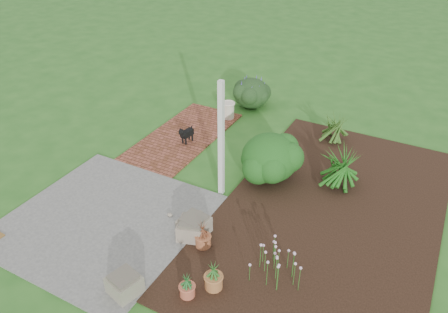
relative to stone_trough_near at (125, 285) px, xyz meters
The scene contains 18 objects.
ground 2.95m from the stone_trough_near, 94.64° to the left, with size 80.00×80.00×0.00m, color #28611E.
concrete_patio 1.91m from the stone_trough_near, 141.54° to the left, with size 3.50×3.50×0.04m, color #595957.
brick_path 5.07m from the stone_trough_near, 112.49° to the left, with size 1.60×3.50×0.04m, color brown.
garden_bed 4.11m from the stone_trough_near, 56.62° to the left, with size 4.00×7.00×0.03m, color black.
veranda_post 3.21m from the stone_trough_near, 88.83° to the left, with size 0.10×0.10×2.50m, color white.
stone_trough_near is the anchor object (origin of this frame).
stone_trough_mid 1.69m from the stone_trough_near, 81.78° to the left, with size 0.48×0.48×0.32m, color gray.
stone_trough_far 1.61m from the stone_trough_near, 81.36° to the left, with size 0.47×0.47×0.32m, color gray.
black_dog 4.71m from the stone_trough_near, 110.79° to the left, with size 0.20×0.51×0.44m.
cream_ceramic_urn 6.25m from the stone_trough_near, 102.94° to the left, with size 0.33×0.33×0.44m, color beige.
evergreen_shrub 4.09m from the stone_trough_near, 79.98° to the left, with size 1.22×1.22×1.04m, color #123D0F.
agapanthus_clump_back 4.93m from the stone_trough_near, 64.72° to the left, with size 1.14×1.14×1.03m, color #0F430C, non-canonical shape.
agapanthus_clump_front 6.42m from the stone_trough_near, 76.65° to the left, with size 0.97×0.97×0.87m, color #163E0F, non-canonical shape.
pink_flower_patch 2.51m from the stone_trough_near, 37.59° to the left, with size 0.88×0.88×0.56m, color #113D0F, non-canonical shape.
terracotta_pot_bronze 1.57m from the stone_trough_near, 69.73° to the left, with size 0.27×0.27×0.22m, color #A05A36.
terracotta_pot_small_left 0.98m from the stone_trough_near, 24.85° to the left, with size 0.24×0.24×0.20m, color #B85A3E.
terracotta_pot_small_right 1.39m from the stone_trough_near, 32.42° to the left, with size 0.28×0.28×0.24m, color #A96939.
purple_flowering_bush 7.23m from the stone_trough_near, 99.52° to the left, with size 1.01×1.01×0.86m, color black.
Camera 1 is at (3.83, -6.33, 5.47)m, focal length 35.00 mm.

